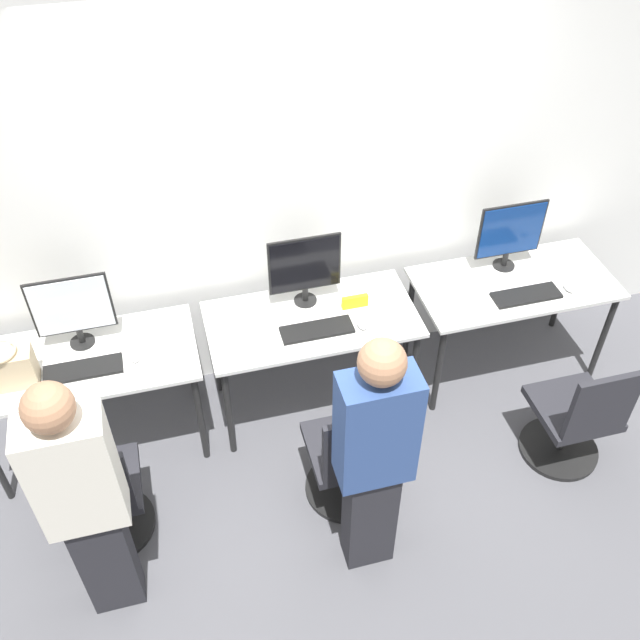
{
  "coord_description": "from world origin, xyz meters",
  "views": [
    {
      "loc": [
        -0.75,
        -2.72,
        3.59
      ],
      "look_at": [
        0.0,
        0.13,
        0.89
      ],
      "focal_mm": 40.0,
      "sensor_mm": 36.0,
      "label": 1
    }
  ],
  "objects_px": {
    "person_left": "(84,500)",
    "mouse_left": "(135,357)",
    "handbag": "(6,369)",
    "mouse_right": "(569,288)",
    "monitor_center": "(305,268)",
    "office_chair_center": "(350,460)",
    "office_chair_left": "(101,500)",
    "office_chair_right": "(575,421)",
    "keyboard_center": "(317,330)",
    "keyboard_left": "(83,369)",
    "keyboard_right": "(526,295)",
    "monitor_left": "(72,309)",
    "mouse_center": "(362,324)",
    "person_center": "(374,455)",
    "monitor_right": "(511,233)"
  },
  "relations": [
    {
      "from": "monitor_center",
      "to": "handbag",
      "type": "xyz_separation_m",
      "value": [
        -1.69,
        -0.25,
        -0.14
      ]
    },
    {
      "from": "monitor_left",
      "to": "office_chair_left",
      "type": "bearing_deg",
      "value": -90.62
    },
    {
      "from": "monitor_center",
      "to": "office_chair_center",
      "type": "xyz_separation_m",
      "value": [
        0.02,
        -0.93,
        -0.66
      ]
    },
    {
      "from": "monitor_center",
      "to": "person_center",
      "type": "distance_m",
      "value": 1.3
    },
    {
      "from": "monitor_center",
      "to": "keyboard_center",
      "type": "relative_size",
      "value": 1.1
    },
    {
      "from": "keyboard_left",
      "to": "office_chair_right",
      "type": "relative_size",
      "value": 0.49
    },
    {
      "from": "mouse_right",
      "to": "person_center",
      "type": "bearing_deg",
      "value": -148.48
    },
    {
      "from": "office_chair_left",
      "to": "mouse_center",
      "type": "relative_size",
      "value": 9.59
    },
    {
      "from": "monitor_left",
      "to": "mouse_center",
      "type": "xyz_separation_m",
      "value": [
        1.59,
        -0.28,
        -0.24
      ]
    },
    {
      "from": "mouse_left",
      "to": "handbag",
      "type": "relative_size",
      "value": 0.3
    },
    {
      "from": "keyboard_center",
      "to": "office_chair_center",
      "type": "relative_size",
      "value": 0.49
    },
    {
      "from": "person_center",
      "to": "keyboard_right",
      "type": "height_order",
      "value": "person_center"
    },
    {
      "from": "keyboard_center",
      "to": "monitor_right",
      "type": "bearing_deg",
      "value": 12.16
    },
    {
      "from": "monitor_center",
      "to": "office_chair_center",
      "type": "bearing_deg",
      "value": -88.87
    },
    {
      "from": "keyboard_right",
      "to": "handbag",
      "type": "height_order",
      "value": "handbag"
    },
    {
      "from": "office_chair_center",
      "to": "keyboard_right",
      "type": "bearing_deg",
      "value": 25.51
    },
    {
      "from": "mouse_center",
      "to": "office_chair_center",
      "type": "xyz_separation_m",
      "value": [
        -0.25,
        -0.62,
        -0.41
      ]
    },
    {
      "from": "mouse_center",
      "to": "office_chair_left",
      "type": "bearing_deg",
      "value": -161.76
    },
    {
      "from": "monitor_left",
      "to": "mouse_left",
      "type": "distance_m",
      "value": 0.43
    },
    {
      "from": "mouse_left",
      "to": "keyboard_center",
      "type": "xyz_separation_m",
      "value": [
        1.04,
        -0.04,
        -0.01
      ]
    },
    {
      "from": "monitor_right",
      "to": "keyboard_left",
      "type": "bearing_deg",
      "value": -174.32
    },
    {
      "from": "monitor_right",
      "to": "office_chair_right",
      "type": "relative_size",
      "value": 0.54
    },
    {
      "from": "monitor_left",
      "to": "handbag",
      "type": "relative_size",
      "value": 1.55
    },
    {
      "from": "office_chair_left",
      "to": "office_chair_right",
      "type": "distance_m",
      "value": 2.71
    },
    {
      "from": "person_left",
      "to": "keyboard_center",
      "type": "relative_size",
      "value": 3.77
    },
    {
      "from": "monitor_left",
      "to": "mouse_right",
      "type": "distance_m",
      "value": 2.95
    },
    {
      "from": "monitor_right",
      "to": "office_chair_center",
      "type": "bearing_deg",
      "value": -144.26
    },
    {
      "from": "monitor_center",
      "to": "mouse_center",
      "type": "distance_m",
      "value": 0.47
    },
    {
      "from": "keyboard_left",
      "to": "office_chair_center",
      "type": "height_order",
      "value": "office_chair_center"
    },
    {
      "from": "mouse_left",
      "to": "office_chair_right",
      "type": "bearing_deg",
      "value": -17.53
    },
    {
      "from": "monitor_right",
      "to": "keyboard_right",
      "type": "distance_m",
      "value": 0.4
    },
    {
      "from": "person_left",
      "to": "office_chair_center",
      "type": "bearing_deg",
      "value": 11.48
    },
    {
      "from": "handbag",
      "to": "mouse_right",
      "type": "bearing_deg",
      "value": -1.09
    },
    {
      "from": "keyboard_left",
      "to": "person_left",
      "type": "xyz_separation_m",
      "value": [
        0.01,
        -0.94,
        0.12
      ]
    },
    {
      "from": "mouse_right",
      "to": "office_chair_right",
      "type": "relative_size",
      "value": 0.1
    },
    {
      "from": "monitor_center",
      "to": "office_chair_center",
      "type": "relative_size",
      "value": 0.54
    },
    {
      "from": "person_left",
      "to": "monitor_center",
      "type": "xyz_separation_m",
      "value": [
        1.31,
        1.2,
        0.13
      ]
    },
    {
      "from": "monitor_left",
      "to": "handbag",
      "type": "bearing_deg",
      "value": -148.73
    },
    {
      "from": "keyboard_center",
      "to": "office_chair_center",
      "type": "height_order",
      "value": "office_chair_center"
    },
    {
      "from": "monitor_right",
      "to": "mouse_right",
      "type": "height_order",
      "value": "monitor_right"
    },
    {
      "from": "keyboard_left",
      "to": "mouse_center",
      "type": "xyz_separation_m",
      "value": [
        1.59,
        -0.05,
        0.01
      ]
    },
    {
      "from": "mouse_center",
      "to": "keyboard_left",
      "type": "bearing_deg",
      "value": 178.16
    },
    {
      "from": "keyboard_center",
      "to": "keyboard_right",
      "type": "bearing_deg",
      "value": -1.34
    },
    {
      "from": "office_chair_left",
      "to": "mouse_right",
      "type": "bearing_deg",
      "value": 9.95
    },
    {
      "from": "office_chair_center",
      "to": "keyboard_right",
      "type": "relative_size",
      "value": 2.03
    },
    {
      "from": "mouse_left",
      "to": "keyboard_right",
      "type": "xyz_separation_m",
      "value": [
        2.35,
        -0.07,
        -0.01
      ]
    },
    {
      "from": "mouse_center",
      "to": "monitor_right",
      "type": "height_order",
      "value": "monitor_right"
    },
    {
      "from": "person_left",
      "to": "keyboard_right",
      "type": "relative_size",
      "value": 3.77
    },
    {
      "from": "person_left",
      "to": "mouse_left",
      "type": "bearing_deg",
      "value": 74.3
    },
    {
      "from": "mouse_left",
      "to": "keyboard_left",
      "type": "bearing_deg",
      "value": -175.95
    }
  ]
}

